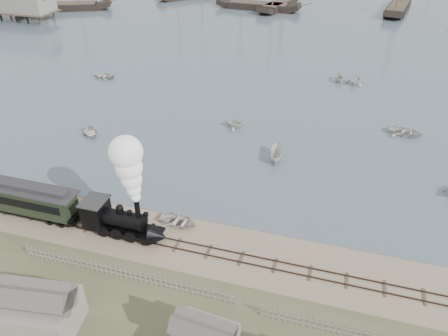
# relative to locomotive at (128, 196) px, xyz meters

# --- Properties ---
(ground) EXTENTS (600.00, 600.00, 0.00)m
(ground) POSITION_rel_locomotive_xyz_m (8.35, 2.00, -4.58)
(ground) COLOR tan
(ground) RESTS_ON ground
(rail_track) EXTENTS (120.00, 1.80, 0.16)m
(rail_track) POSITION_rel_locomotive_xyz_m (8.35, 0.00, -4.54)
(rail_track) COLOR #35261D
(rail_track) RESTS_ON ground
(picket_fence_west) EXTENTS (19.00, 0.10, 1.20)m
(picket_fence_west) POSITION_rel_locomotive_xyz_m (1.85, -5.00, -4.58)
(picket_fence_west) COLOR gray
(picket_fence_west) RESTS_ON ground
(shed_left) EXTENTS (5.00, 4.00, 4.10)m
(shed_left) POSITION_rel_locomotive_xyz_m (-1.65, -11.00, -4.58)
(shed_left) COLOR gray
(shed_left) RESTS_ON ground
(locomotive) EXTENTS (7.98, 2.98, 9.95)m
(locomotive) POSITION_rel_locomotive_xyz_m (0.00, 0.00, 0.00)
(locomotive) COLOR black
(locomotive) RESTS_ON ground
(passenger_coach) EXTENTS (12.95, 2.50, 3.15)m
(passenger_coach) POSITION_rel_locomotive_xyz_m (-12.21, -0.00, -2.58)
(passenger_coach) COLOR black
(passenger_coach) RESTS_ON ground
(beached_dinghy) EXTENTS (3.11, 4.09, 0.80)m
(beached_dinghy) POSITION_rel_locomotive_xyz_m (3.36, 2.74, -4.18)
(beached_dinghy) COLOR beige
(beached_dinghy) RESTS_ON ground
(rowboat_0) EXTENTS (4.09, 4.13, 0.70)m
(rowboat_0) POSITION_rel_locomotive_xyz_m (-14.31, 16.27, -4.17)
(rowboat_0) COLOR beige
(rowboat_0) RESTS_ON harbor_water
(rowboat_1) EXTENTS (2.55, 2.92, 1.49)m
(rowboat_1) POSITION_rel_locomotive_xyz_m (3.23, 23.64, -3.78)
(rowboat_1) COLOR beige
(rowboat_1) RESTS_ON harbor_water
(rowboat_2) EXTENTS (3.81, 1.82, 1.42)m
(rowboat_2) POSITION_rel_locomotive_xyz_m (10.12, 17.11, -3.81)
(rowboat_2) COLOR beige
(rowboat_2) RESTS_ON harbor_water
(rowboat_3) EXTENTS (3.76, 4.76, 0.89)m
(rowboat_3) POSITION_rel_locomotive_xyz_m (25.13, 27.98, -4.08)
(rowboat_3) COLOR beige
(rowboat_3) RESTS_ON harbor_water
(rowboat_6) EXTENTS (2.85, 3.85, 0.77)m
(rowboat_6) POSITION_rel_locomotive_xyz_m (-23.06, 35.02, -4.14)
(rowboat_6) COLOR beige
(rowboat_6) RESTS_ON harbor_water
(rowboat_7) EXTENTS (3.78, 3.48, 1.67)m
(rowboat_7) POSITION_rel_locomotive_xyz_m (15.56, 44.60, -3.69)
(rowboat_7) COLOR beige
(rowboat_7) RESTS_ON harbor_water
(rowboat_8) EXTENTS (3.94, 3.76, 1.61)m
(rowboat_8) POSITION_rel_locomotive_xyz_m (18.16, 44.27, -3.72)
(rowboat_8) COLOR beige
(rowboat_8) RESTS_ON harbor_water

